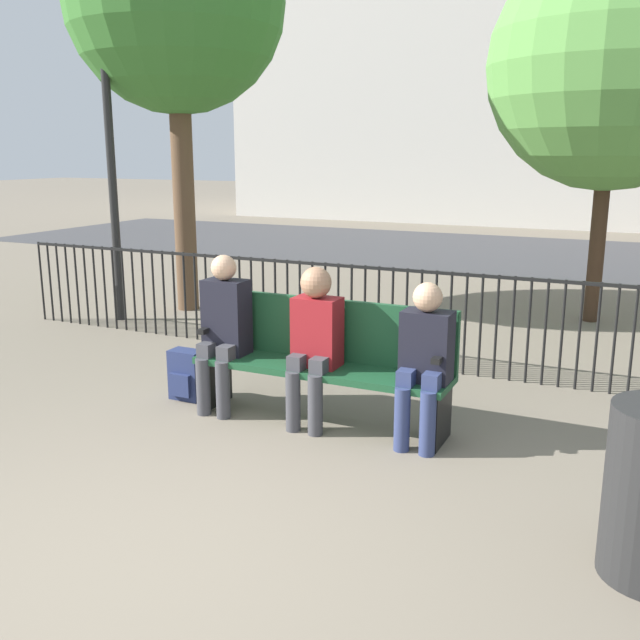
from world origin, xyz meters
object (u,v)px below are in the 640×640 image
tree_0 (175,3)px  seated_person_1 (314,337)px  lamp_post (109,130)px  park_bench (325,356)px  backpack (187,375)px  seated_person_2 (424,356)px  seated_person_0 (224,325)px  tree_2 (613,65)px

tree_0 → seated_person_1: bearing=-42.3°
lamp_post → park_bench: bearing=-28.2°
backpack → seated_person_2: bearing=-1.9°
park_bench → seated_person_1: bearing=-99.7°
seated_person_0 → seated_person_1: seated_person_0 is taller
tree_2 → tree_0: bearing=-162.5°
backpack → tree_0: (-2.04, 2.88, 3.51)m
seated_person_2 → tree_2: size_ratio=0.26×
backpack → lamp_post: lamp_post is taller
seated_person_2 → lamp_post: size_ratio=0.34×
seated_person_2 → backpack: bearing=178.1°
lamp_post → seated_person_2: bearing=-25.1°
lamp_post → tree_2: bearing=24.6°
seated_person_2 → seated_person_1: bearing=179.8°
tree_0 → seated_person_2: bearing=-35.9°
park_bench → tree_2: bearing=70.3°
seated_person_0 → park_bench: bearing=9.1°
seated_person_2 → tree_2: 5.07m
park_bench → tree_0: bearing=139.2°
seated_person_1 → lamp_post: (-3.62, 2.08, 1.57)m
seated_person_0 → lamp_post: bearing=143.7°
tree_2 → lamp_post: 5.75m
seated_person_1 → tree_2: 5.24m
seated_person_2 → lamp_post: bearing=154.9°
backpack → tree_2: (2.77, 4.39, 2.73)m
park_bench → tree_0: 5.38m
seated_person_2 → backpack: size_ratio=2.76×
seated_person_0 → seated_person_1: bearing=-0.1°
park_bench → seated_person_1: size_ratio=1.65×
seated_person_0 → backpack: size_ratio=2.97×
seated_person_1 → backpack: 1.30m
seated_person_1 → tree_2: size_ratio=0.28×
seated_person_0 → seated_person_1: (0.78, -0.00, -0.01)m
seated_person_0 → seated_person_2: bearing=-0.2°
seated_person_2 → tree_2: (0.73, 4.46, 2.29)m
park_bench → tree_2: size_ratio=0.46×
backpack → tree_2: size_ratio=0.10×
seated_person_1 → tree_0: bearing=137.7°
tree_0 → park_bench: bearing=-40.8°
backpack → lamp_post: size_ratio=0.12×
backpack → tree_0: 4.98m
backpack → lamp_post: (-2.42, 2.02, 2.04)m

